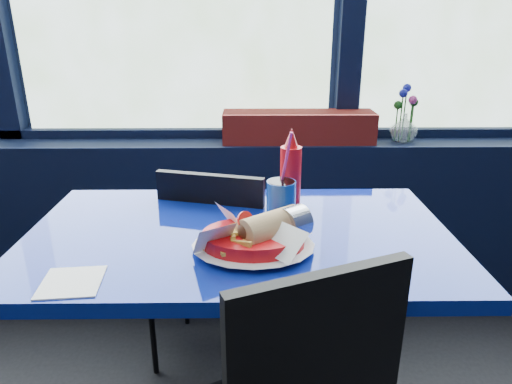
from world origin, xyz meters
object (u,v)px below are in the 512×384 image
near_table (240,287)px  ketchup_bottle (291,171)px  chair_near_back (208,258)px  planter_box (298,127)px  food_basket (256,237)px  soda_cup (281,202)px  flower_vase (404,124)px

near_table → ketchup_bottle: 0.40m
near_table → chair_near_back: bearing=111.2°
planter_box → food_basket: size_ratio=2.15×
soda_cup → ketchup_bottle: bearing=76.2°
chair_near_back → planter_box: bearing=-111.3°
planter_box → ketchup_bottle: size_ratio=2.67×
chair_near_back → food_basket: (0.17, -0.44, 0.30)m
food_basket → ketchup_bottle: bearing=58.9°
ketchup_bottle → planter_box: bearing=82.2°
flower_vase → soda_cup: size_ratio=0.90×
chair_near_back → food_basket: 0.56m
near_table → flower_vase: flower_vase is taller
near_table → ketchup_bottle: bearing=52.3°
near_table → flower_vase: bearing=49.2°
chair_near_back → food_basket: size_ratio=2.69×
chair_near_back → food_basket: bearing=126.1°
flower_vase → food_basket: 1.18m
chair_near_back → flower_vase: bearing=-134.3°
ketchup_bottle → chair_near_back: bearing=157.7°
ketchup_bottle → soda_cup: 0.17m
chair_near_back → soda_cup: soda_cup is taller
planter_box → soda_cup: soda_cup is taller
planter_box → ketchup_bottle: 0.65m
flower_vase → planter_box: bearing=179.2°
chair_near_back → flower_vase: size_ratio=3.31×
chair_near_back → flower_vase: (0.85, 0.52, 0.39)m
chair_near_back → near_table: bearing=125.7°
near_table → soda_cup: bearing=20.7°
flower_vase → near_table: bearing=-130.8°
planter_box → ketchup_bottle: bearing=-97.7°
chair_near_back → planter_box: size_ratio=1.25×
food_basket → soda_cup: soda_cup is taller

